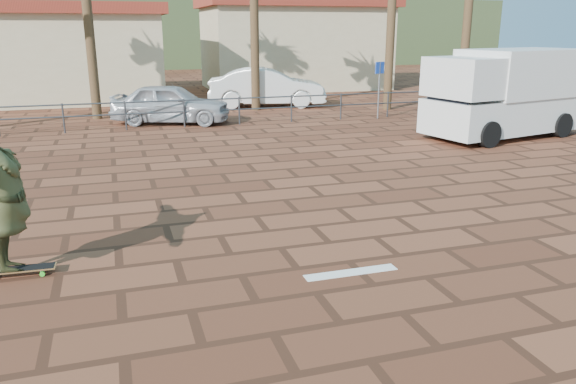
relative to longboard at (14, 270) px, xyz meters
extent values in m
plane|color=brown|center=(3.94, -0.13, -0.09)|extent=(120.00, 120.00, 0.00)
cube|color=white|center=(4.64, -1.33, -0.09)|extent=(1.40, 0.22, 0.01)
cylinder|color=#47494F|center=(-0.06, 11.87, 0.41)|extent=(0.06, 0.06, 1.00)
cylinder|color=#47494F|center=(1.94, 11.87, 0.41)|extent=(0.06, 0.06, 1.00)
cylinder|color=#47494F|center=(3.94, 11.87, 0.41)|extent=(0.06, 0.06, 1.00)
cylinder|color=#47494F|center=(5.94, 11.87, 0.41)|extent=(0.06, 0.06, 1.00)
cylinder|color=#47494F|center=(7.94, 11.87, 0.41)|extent=(0.06, 0.06, 1.00)
cylinder|color=#47494F|center=(9.94, 11.87, 0.41)|extent=(0.06, 0.06, 1.00)
cylinder|color=#47494F|center=(11.94, 11.87, 0.41)|extent=(0.06, 0.06, 1.00)
cylinder|color=#47494F|center=(13.94, 11.87, 0.41)|extent=(0.06, 0.06, 1.00)
cylinder|color=#47494F|center=(15.94, 11.87, 0.41)|extent=(0.06, 0.06, 1.00)
cylinder|color=#47494F|center=(3.94, 11.87, 0.86)|extent=(24.00, 0.05, 0.05)
cylinder|color=#47494F|center=(3.94, 11.87, 0.46)|extent=(24.00, 0.05, 0.05)
cylinder|color=brown|center=(0.94, 14.87, 4.01)|extent=(0.36, 0.36, 8.20)
cylinder|color=brown|center=(7.44, 15.37, 3.16)|extent=(0.36, 0.36, 6.50)
cylinder|color=brown|center=(12.94, 13.87, 3.81)|extent=(0.36, 0.36, 7.80)
cylinder|color=brown|center=(15.94, 12.87, 4.31)|extent=(0.36, 0.36, 8.80)
cube|color=beige|center=(-2.06, 21.87, 1.91)|extent=(12.00, 7.00, 4.00)
cube|color=maroon|center=(-2.06, 21.87, 4.16)|extent=(12.60, 7.60, 0.50)
cube|color=beige|center=(11.94, 23.87, 2.16)|extent=(10.00, 6.00, 4.50)
cube|color=maroon|center=(11.94, 23.87, 4.66)|extent=(10.60, 6.60, 0.50)
cube|color=#384C28|center=(3.94, 49.87, 2.91)|extent=(70.00, 18.00, 6.00)
cube|color=olive|center=(0.00, 0.00, 0.01)|extent=(1.14, 0.30, 0.02)
cube|color=black|center=(0.00, 0.00, 0.02)|extent=(1.10, 0.28, 0.00)
cube|color=silver|center=(0.39, -0.02, -0.02)|extent=(0.07, 0.19, 0.03)
cylinder|color=#3AD32C|center=(0.39, -0.13, -0.06)|extent=(0.07, 0.03, 0.07)
cylinder|color=#3AD32C|center=(0.40, 0.10, -0.06)|extent=(0.07, 0.03, 0.07)
imported|color=#3F4324|center=(0.00, 0.00, 0.98)|extent=(0.70, 2.38, 1.93)
cube|color=silver|center=(13.58, 7.02, 0.65)|extent=(5.65, 3.23, 1.08)
cube|color=silver|center=(14.25, 7.17, 1.93)|extent=(4.32, 3.03, 1.48)
cube|color=silver|center=(11.75, 6.63, 1.88)|extent=(1.99, 2.45, 1.18)
cube|color=black|center=(11.12, 6.50, 1.43)|extent=(0.41, 1.65, 0.64)
cylinder|color=black|center=(12.06, 5.64, 0.30)|extent=(0.83, 0.43, 0.79)
cylinder|color=black|center=(11.63, 7.66, 0.30)|extent=(0.83, 0.43, 0.79)
cylinder|color=black|center=(15.33, 6.34, 0.30)|extent=(0.83, 0.43, 0.79)
cylinder|color=black|center=(14.90, 8.36, 0.30)|extent=(0.83, 0.43, 0.79)
imported|color=#ADAEB4|center=(3.60, 12.87, 0.64)|extent=(4.62, 3.07, 1.46)
imported|color=white|center=(8.20, 16.29, 0.76)|extent=(5.44, 2.98, 1.70)
cylinder|color=gray|center=(11.42, 11.67, 0.98)|extent=(0.06, 0.06, 2.14)
cube|color=#193FB2|center=(11.42, 11.67, 1.85)|extent=(0.42, 0.18, 0.44)
camera|label=1|loc=(1.55, -8.18, 3.31)|focal=35.00mm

